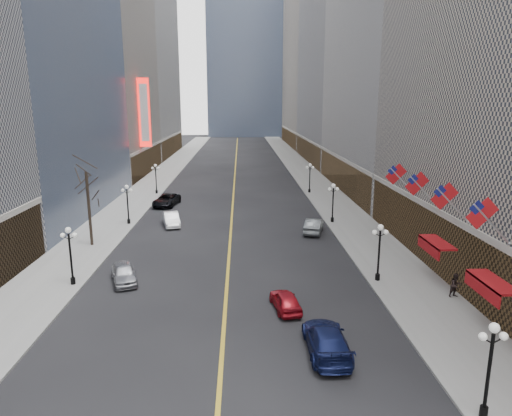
{
  "coord_description": "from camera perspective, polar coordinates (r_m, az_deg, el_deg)",
  "views": [
    {
      "loc": [
        1.12,
        -3.26,
        13.72
      ],
      "look_at": [
        1.9,
        19.5,
        8.46
      ],
      "focal_mm": 32.0,
      "sensor_mm": 36.0,
      "label": 1
    }
  ],
  "objects": [
    {
      "name": "ped_east_walk",
      "position": [
        35.89,
        23.69,
        -8.84
      ],
      "size": [
        0.96,
        0.69,
        1.77
      ],
      "primitive_type": "imported",
      "rotation": [
        0.0,
        0.0,
        0.28
      ],
      "color": "black",
      "rests_on": "sidewalk_east"
    },
    {
      "name": "flag_5",
      "position": [
        43.16,
        17.3,
        3.86
      ],
      "size": [
        2.87,
        0.12,
        2.87
      ],
      "color": "#B2B2B7",
      "rests_on": "ground"
    },
    {
      "name": "bldg_east_c",
      "position": [
        113.46,
        13.4,
        17.97
      ],
      "size": [
        26.6,
        40.6,
        48.8
      ],
      "color": "#939396",
      "rests_on": "ground"
    },
    {
      "name": "awning_b",
      "position": [
        31.23,
        27.18,
        -8.41
      ],
      "size": [
        1.4,
        4.0,
        0.93
      ],
      "color": "maroon",
      "rests_on": "ground"
    },
    {
      "name": "flag_4",
      "position": [
        38.54,
        19.7,
        2.64
      ],
      "size": [
        2.87,
        0.12,
        2.87
      ],
      "color": "#B2B2B7",
      "rests_on": "ground"
    },
    {
      "name": "car_nb_far",
      "position": [
        63.28,
        -11.12,
        0.98
      ],
      "size": [
        3.55,
        6.12,
        1.6
      ],
      "primitive_type": "imported",
      "rotation": [
        0.0,
        0.0,
        -0.16
      ],
      "color": "black",
      "rests_on": "ground"
    },
    {
      "name": "streetlamp_west_1",
      "position": [
        37.28,
        -22.22,
        -4.85
      ],
      "size": [
        1.26,
        0.44,
        4.52
      ],
      "color": "black",
      "rests_on": "sidewalk_west"
    },
    {
      "name": "bldg_west_c",
      "position": [
        96.12,
        -22.01,
        18.97
      ],
      "size": [
        26.6,
        30.6,
        50.8
      ],
      "color": "#B2A694",
      "rests_on": "ground"
    },
    {
      "name": "streetlamp_west_2",
      "position": [
        53.95,
        -15.77,
        0.95
      ],
      "size": [
        1.26,
        0.44,
        4.52
      ],
      "color": "black",
      "rests_on": "sidewalk_west"
    },
    {
      "name": "bldg_east_d",
      "position": [
        155.93,
        9.21,
        19.28
      ],
      "size": [
        26.6,
        46.6,
        62.8
      ],
      "color": "#B2A694",
      "rests_on": "ground"
    },
    {
      "name": "awning_c",
      "position": [
        37.99,
        21.42,
        -4.18
      ],
      "size": [
        1.4,
        4.0,
        0.93
      ],
      "color": "maroon",
      "rests_on": "ground"
    },
    {
      "name": "sidewalk_east",
      "position": [
        75.62,
        7.89,
        2.49
      ],
      "size": [
        6.0,
        230.0,
        0.15
      ],
      "primitive_type": "cube",
      "color": "gray",
      "rests_on": "ground"
    },
    {
      "name": "flag_3",
      "position": [
        34.03,
        22.73,
        1.1
      ],
      "size": [
        2.87,
        0.12,
        2.87
      ],
      "color": "#B2B2B7",
      "rests_on": "ground"
    },
    {
      "name": "car_nb_mid",
      "position": [
        52.94,
        -10.54,
        -1.38
      ],
      "size": [
        2.71,
        4.89,
        1.53
      ],
      "primitive_type": "imported",
      "rotation": [
        0.0,
        0.0,
        0.25
      ],
      "color": "white",
      "rests_on": "ground"
    },
    {
      "name": "car_sb_mid",
      "position": [
        31.55,
        3.7,
        -11.46
      ],
      "size": [
        2.18,
        4.08,
        1.32
      ],
      "primitive_type": "imported",
      "rotation": [
        0.0,
        0.0,
        3.31
      ],
      "color": "maroon",
      "rests_on": "ground"
    },
    {
      "name": "car_nb_near",
      "position": [
        37.4,
        -16.2,
        -7.82
      ],
      "size": [
        3.11,
        4.74,
        1.5
      ],
      "primitive_type": "imported",
      "rotation": [
        0.0,
        0.0,
        0.33
      ],
      "color": "#A6A7AE",
      "rests_on": "ground"
    },
    {
      "name": "streetlamp_east_1",
      "position": [
        36.56,
        15.17,
        -4.66
      ],
      "size": [
        1.26,
        0.44,
        4.52
      ],
      "color": "black",
      "rests_on": "sidewalk_east"
    },
    {
      "name": "lane_line",
      "position": [
        84.38,
        -2.7,
        3.65
      ],
      "size": [
        0.25,
        200.0,
        0.02
      ],
      "primitive_type": "cube",
      "color": "gold",
      "rests_on": "ground"
    },
    {
      "name": "theatre_marquee",
      "position": [
        84.99,
        -13.78,
        11.49
      ],
      "size": [
        2.0,
        0.55,
        12.0
      ],
      "color": "red",
      "rests_on": "ground"
    },
    {
      "name": "streetlamp_east_2",
      "position": [
        53.46,
        9.61,
        1.15
      ],
      "size": [
        1.26,
        0.44,
        4.52
      ],
      "color": "black",
      "rests_on": "sidewalk_east"
    },
    {
      "name": "car_sb_far",
      "position": [
        49.65,
        7.25,
        -2.18
      ],
      "size": [
        2.93,
        5.1,
        1.59
      ],
      "primitive_type": "imported",
      "rotation": [
        0.0,
        0.0,
        2.87
      ],
      "color": "#52575A",
      "rests_on": "ground"
    },
    {
      "name": "car_sb_near",
      "position": [
        26.82,
        8.82,
        -15.97
      ],
      "size": [
        2.27,
        5.49,
        1.59
      ],
      "primitive_type": "imported",
      "rotation": [
        0.0,
        0.0,
        3.15
      ],
      "color": "#131A47",
      "rests_on": "ground"
    },
    {
      "name": "streetlamp_west_3",
      "position": [
        71.28,
        -12.41,
        3.98
      ],
      "size": [
        1.26,
        0.44,
        4.52
      ],
      "color": "black",
      "rests_on": "sidewalk_west"
    },
    {
      "name": "streetlamp_east_0",
      "position": [
        22.99,
        27.23,
        -16.61
      ],
      "size": [
        1.26,
        0.44,
        4.52
      ],
      "color": "black",
      "rests_on": "sidewalk_east"
    },
    {
      "name": "streetlamp_east_3",
      "position": [
        70.9,
        6.74,
        4.14
      ],
      "size": [
        1.26,
        0.44,
        4.52
      ],
      "color": "black",
      "rests_on": "sidewalk_east"
    },
    {
      "name": "tree_west_far",
      "position": [
        46.27,
        -20.38,
        2.89
      ],
      "size": [
        3.6,
        3.6,
        7.92
      ],
      "color": "#2D231C",
      "rests_on": "sidewalk_west"
    },
    {
      "name": "sidewalk_west",
      "position": [
        76.03,
        -13.41,
        2.32
      ],
      "size": [
        6.0,
        230.0,
        0.15
      ],
      "primitive_type": "cube",
      "color": "gray",
      "rests_on": "ground"
    },
    {
      "name": "flag_2",
      "position": [
        29.67,
        26.67,
        -0.91
      ],
      "size": [
        2.87,
        0.12,
        2.87
      ],
      "color": "#B2B2B7",
      "rests_on": "ground"
    },
    {
      "name": "bldg_west_d",
      "position": [
        130.03,
        -17.06,
        22.42
      ],
      "size": [
        26.6,
        38.6,
        72.8
      ],
      "color": "beige",
      "rests_on": "ground"
    }
  ]
}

